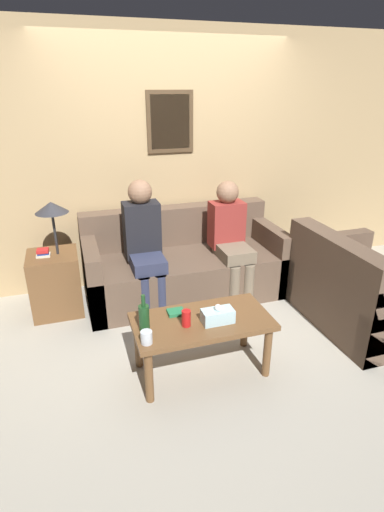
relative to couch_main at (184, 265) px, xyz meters
name	(u,v)px	position (x,y,z in m)	size (l,w,h in m)	color
ground_plane	(199,316)	(0.00, -0.53, -0.30)	(16.00, 16.00, 0.00)	#ADA899
wall_back	(170,161)	(0.00, 0.48, 1.00)	(9.00, 0.08, 2.60)	tan
couch_main	(184,265)	(0.00, 0.00, 0.00)	(2.01, 0.89, 0.86)	brown
couch_side	(359,292)	(1.35, -1.06, 0.00)	(0.89, 1.23, 0.86)	brown
coffee_table	(202,327)	(-0.24, -1.28, 0.09)	(1.02, 0.52, 0.46)	brown
side_table_with_lamp	(55,278)	(-1.28, -0.01, 0.05)	(0.46, 0.46, 1.09)	brown
wine_bottle	(144,317)	(-0.67, -1.29, 0.26)	(0.07, 0.07, 0.28)	#19421E
drinking_glass	(147,337)	(-0.68, -1.45, 0.20)	(0.08, 0.08, 0.09)	silver
book_stack	(176,312)	(-0.40, -1.15, 0.17)	(0.13, 0.10, 0.03)	#237547
soda_can	(186,318)	(-0.37, -1.33, 0.22)	(0.07, 0.07, 0.12)	red
tissue_box	(218,316)	(-0.14, -1.35, 0.21)	(0.23, 0.12, 0.15)	silver
person_left	(144,241)	(-0.43, -0.15, 0.38)	(0.34, 0.57, 1.25)	#2D334C
person_right	(230,235)	(0.44, -0.17, 0.35)	(0.34, 0.59, 1.18)	#756651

